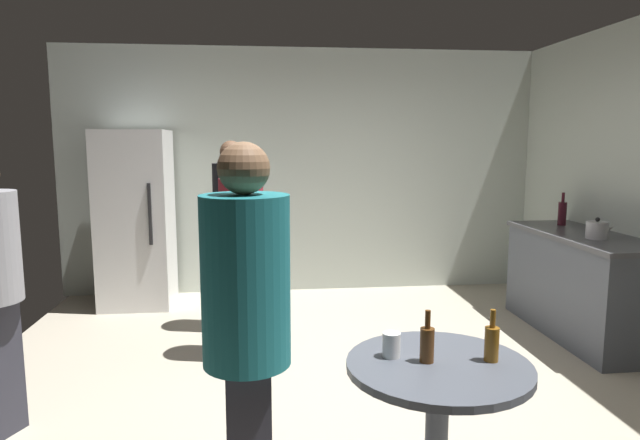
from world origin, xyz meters
TOP-DOWN VIEW (x-y plane):
  - ground_plane at (0.00, 0.00)m, footprint 5.20×5.20m
  - wall_back at (0.00, 2.63)m, footprint 5.32×0.06m
  - refrigerator at (-1.76, 2.20)m, footprint 0.70×0.68m
  - kitchen_counter at (2.28, 0.84)m, footprint 0.64×1.64m
  - kettle at (2.23, 0.60)m, footprint 0.24×0.17m
  - wine_bottle_on_counter at (2.34, 1.33)m, footprint 0.08×0.08m
  - foreground_table at (0.28, -1.35)m, footprint 0.80×0.80m
  - beer_bottle_amber at (0.51, -1.36)m, footprint 0.06×0.06m
  - beer_bottle_brown at (0.23, -1.34)m, footprint 0.06×0.06m
  - plastic_cup_white at (0.09, -1.27)m, footprint 0.08×0.08m
  - person_in_maroon_shirt at (-0.63, 0.68)m, footprint 0.48×0.48m
  - person_in_teal_shirt at (-0.54, -1.49)m, footprint 0.36×0.36m
  - person_in_black_shirt at (-0.73, 1.36)m, footprint 0.48×0.48m

SIDE VIEW (x-z plane):
  - ground_plane at x=0.00m, z-range -0.10..0.00m
  - kitchen_counter at x=2.28m, z-range 0.00..0.90m
  - foreground_table at x=0.28m, z-range 0.26..1.00m
  - plastic_cup_white at x=0.09m, z-range 0.73..0.85m
  - beer_bottle_amber at x=0.51m, z-range 0.70..0.93m
  - beer_bottle_brown at x=0.23m, z-range 0.70..0.93m
  - refrigerator at x=-1.76m, z-range 0.00..1.80m
  - person_in_maroon_shirt at x=-0.63m, z-range 0.13..1.72m
  - kettle at x=2.23m, z-range 0.88..1.06m
  - person_in_teal_shirt at x=-0.54m, z-range 0.14..1.82m
  - person_in_black_shirt at x=-0.73m, z-range 0.14..1.84m
  - wine_bottle_on_counter at x=2.34m, z-range 0.86..1.17m
  - wall_back at x=0.00m, z-range 0.00..2.70m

